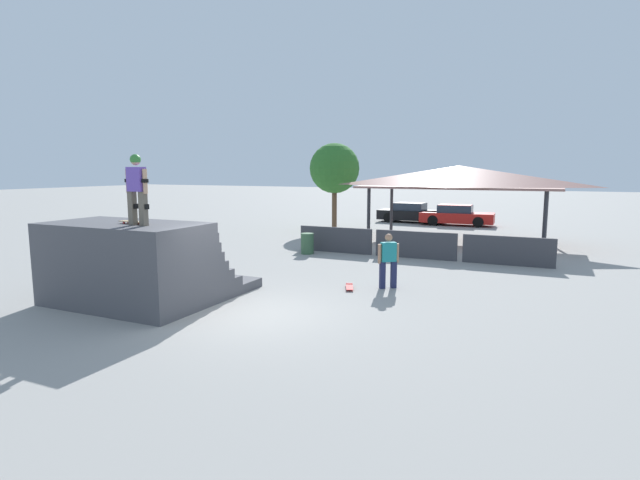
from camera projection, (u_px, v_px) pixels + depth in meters
ground_plane at (251, 314)px, 11.93m from camera, size 160.00×160.00×0.00m
quarter_pipe_ramp at (137, 267)px, 12.97m from camera, size 4.13×4.26×2.10m
skater_on_deck at (137, 185)px, 11.77m from camera, size 0.72×0.25×1.68m
skateboard_on_deck at (134, 222)px, 12.22m from camera, size 0.83×0.25×0.09m
bystander_walking at (388, 258)px, 14.41m from camera, size 0.57×0.48×1.60m
skateboard_on_ground at (349, 287)px, 14.45m from camera, size 0.48×0.79×0.09m
barrier_fence at (415, 245)px, 19.36m from camera, size 9.95×0.12×1.05m
pavilion_shelter at (459, 177)px, 23.38m from camera, size 8.95×4.34×3.62m
tree_beside_pavilion at (335, 169)px, 28.01m from camera, size 2.81×2.81×4.90m
trash_bin at (307, 244)px, 20.38m from camera, size 0.52×0.52×0.85m
parked_car_black at (411, 213)px, 32.66m from camera, size 4.26×1.91×1.27m
parked_car_red at (456, 216)px, 30.83m from camera, size 4.46×1.80×1.27m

